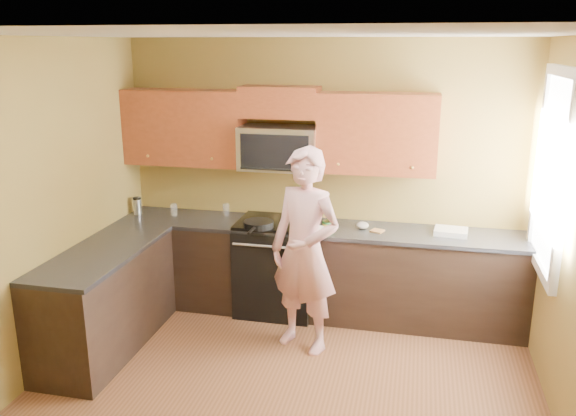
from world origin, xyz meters
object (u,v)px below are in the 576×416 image
(woman, at_px, (305,251))
(butter_tub, at_px, (328,228))
(stove, at_px, (277,266))
(frying_pan, at_px, (259,227))
(travel_mug, at_px, (138,214))
(microwave, at_px, (279,169))

(woman, height_order, butter_tub, woman)
(stove, height_order, woman, woman)
(frying_pan, relative_size, travel_mug, 2.79)
(microwave, height_order, frying_pan, microwave)
(stove, bearing_deg, frying_pan, -116.88)
(stove, relative_size, butter_tub, 7.99)
(stove, bearing_deg, travel_mug, 179.19)
(woman, xyz_separation_m, frying_pan, (-0.54, 0.44, 0.04))
(butter_tub, bearing_deg, woman, -98.53)
(woman, relative_size, butter_tub, 15.27)
(microwave, height_order, butter_tub, microwave)
(microwave, distance_m, butter_tub, 0.75)
(butter_tub, bearing_deg, stove, 179.28)
(stove, xyz_separation_m, travel_mug, (-1.50, 0.02, 0.45))
(woman, bearing_deg, travel_mug, -178.24)
(microwave, relative_size, travel_mug, 4.22)
(woman, xyz_separation_m, travel_mug, (-1.92, 0.70, 0.01))
(frying_pan, height_order, butter_tub, frying_pan)
(stove, relative_size, frying_pan, 1.89)
(microwave, xyz_separation_m, butter_tub, (0.52, -0.13, -0.53))
(stove, distance_m, travel_mug, 1.56)
(woman, distance_m, butter_tub, 0.68)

